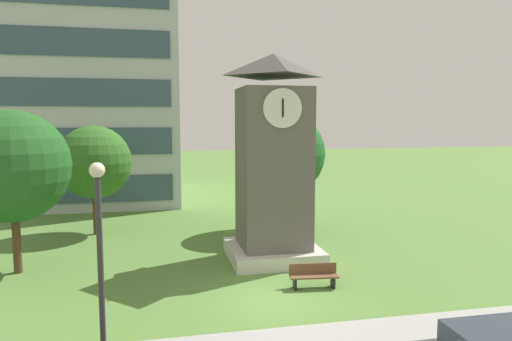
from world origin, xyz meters
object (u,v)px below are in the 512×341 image
(tree_streetside, at_px, (94,162))
(tree_near_tower, at_px, (284,154))
(tree_by_building, at_px, (12,166))
(street_lamp, at_px, (100,245))
(clock_tower, at_px, (273,170))
(park_bench, at_px, (314,276))

(tree_streetside, height_order, tree_near_tower, tree_near_tower)
(tree_streetside, xyz_separation_m, tree_by_building, (-2.32, -6.14, 0.43))
(street_lamp, bearing_deg, clock_tower, 53.74)
(park_bench, relative_size, street_lamp, 0.35)
(park_bench, height_order, street_lamp, street_lamp)
(tree_by_building, bearing_deg, tree_near_tower, 20.01)
(street_lamp, bearing_deg, tree_streetside, 97.52)
(clock_tower, bearing_deg, park_bench, -81.33)
(park_bench, bearing_deg, tree_by_building, 159.81)
(clock_tower, distance_m, park_bench, 5.27)
(street_lamp, bearing_deg, tree_near_tower, 58.71)
(clock_tower, xyz_separation_m, tree_by_building, (-10.64, 0.27, 0.37))
(clock_tower, relative_size, tree_streetside, 1.53)
(park_bench, xyz_separation_m, tree_by_building, (-11.23, 4.13, 3.90))
(park_bench, xyz_separation_m, street_lamp, (-6.93, -4.78, 2.84))
(park_bench, distance_m, street_lamp, 8.88)
(clock_tower, xyz_separation_m, park_bench, (0.59, -3.86, -3.53))
(clock_tower, relative_size, park_bench, 4.91)
(tree_streetside, bearing_deg, street_lamp, -82.48)
(park_bench, height_order, tree_streetside, tree_streetside)
(clock_tower, xyz_separation_m, tree_near_tower, (1.84, 4.81, 0.35))
(street_lamp, height_order, tree_near_tower, tree_near_tower)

